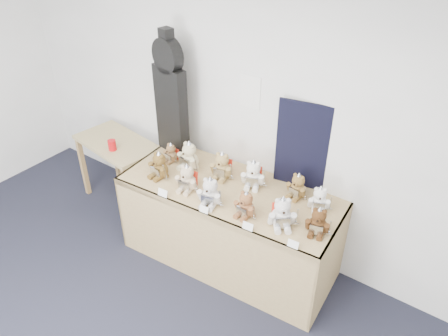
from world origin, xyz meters
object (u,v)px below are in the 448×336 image
Objects in this scene: teddy_front_right at (245,205)px; teddy_front_far_right at (282,214)px; teddy_front_left at (187,179)px; teddy_back_centre_left at (222,167)px; teddy_front_far_left at (159,166)px; teddy_front_centre at (210,193)px; teddy_back_right at (297,187)px; display_table at (226,209)px; red_cup at (112,145)px; teddy_back_left at (189,157)px; teddy_back_far_left at (171,153)px; teddy_back_end at (319,200)px; side_table at (118,152)px; guitar_case at (171,95)px; teddy_back_centre_right at (253,175)px; teddy_front_end at (318,222)px.

teddy_front_far_right is at bearing 13.39° from teddy_front_right.
teddy_back_centre_left is (0.14, 0.33, 0.00)m from teddy_front_left.
teddy_front_far_right is (1.25, 0.05, 0.01)m from teddy_front_far_left.
teddy_front_centre is 1.13× the size of teddy_front_right.
teddy_front_far_left is 1.26m from teddy_back_right.
teddy_front_far_left reaches higher than display_table.
teddy_front_right reaches higher than red_cup.
teddy_back_far_left is at bearing -172.92° from teddy_back_left.
teddy_back_end is at bearing 7.13° from red_cup.
teddy_back_end is at bearing 17.36° from teddy_front_centre.
teddy_front_centre is at bearing -4.30° from side_table.
guitar_case reaches higher than teddy_front_right.
guitar_case is 4.96× the size of teddy_back_end.
teddy_back_left is at bearing 131.85° from teddy_front_far_right.
teddy_back_left is at bearing 7.07° from teddy_back_far_left.
teddy_back_end is (0.45, 0.42, -0.00)m from teddy_front_right.
display_table is 7.12× the size of teddy_back_centre_right.
red_cup is 2.05m from teddy_front_far_right.
teddy_front_end is 0.78m from teddy_back_centre_right.
teddy_back_far_left is (-0.57, -0.06, -0.03)m from teddy_back_centre_left.
guitar_case is (-0.85, 0.30, 0.78)m from display_table.
teddy_back_right is at bearing -9.67° from teddy_back_centre_right.
teddy_front_far_right reaches higher than teddy_back_right.
guitar_case is 5.79× the size of teddy_back_far_left.
teddy_front_end is at bearing -1.26° from teddy_front_centre.
display_table is 0.72m from teddy_front_far_left.
teddy_back_end is at bearing 10.80° from teddy_back_far_left.
teddy_front_end is at bearing -21.19° from teddy_back_centre_left.
teddy_back_right is at bearing 13.27° from side_table.
teddy_front_right is (0.32, 0.05, -0.01)m from teddy_front_centre.
teddy_back_far_left is at bearing 165.85° from display_table.
teddy_front_far_left is 1.09× the size of teddy_front_right.
teddy_back_centre_right reaches higher than teddy_front_right.
guitar_case is 4.68× the size of teddy_front_end.
display_table is 0.61m from teddy_back_left.
teddy_front_far_left is (-0.65, -0.14, 0.29)m from display_table.
teddy_front_centre is at bearing -19.72° from teddy_front_left.
teddy_front_right is (0.30, -0.15, 0.28)m from display_table.
side_table is 3.32× the size of teddy_front_far_right.
teddy_front_far_right is 0.58m from teddy_back_centre_right.
teddy_back_far_left is at bearing 165.29° from teddy_back_centre_right.
display_table is at bearing 134.66° from teddy_front_far_right.
side_table is at bearing 157.24° from teddy_back_end.
teddy_back_far_left is at bearing 161.38° from teddy_front_end.
teddy_back_centre_left reaches higher than display_table.
teddy_front_centre reaches higher than teddy_back_centre_right.
teddy_front_right is at bearing -13.51° from teddy_back_left.
teddy_front_centre is (0.63, -0.06, 0.00)m from teddy_front_far_left.
teddy_back_left is at bearing 132.82° from teddy_front_centre.
display_table is at bearing -143.23° from teddy_back_right.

